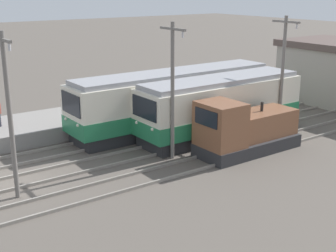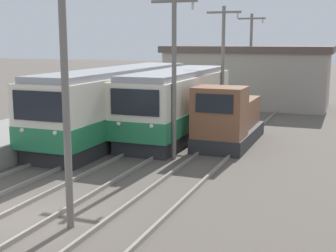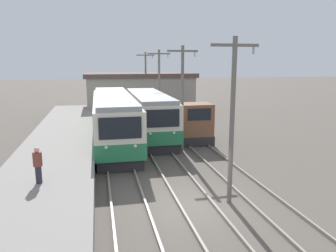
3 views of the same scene
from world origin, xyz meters
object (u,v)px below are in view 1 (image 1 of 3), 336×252
object	(u,v)px
commuter_train_left	(175,102)
catenary_mast_near	(9,110)
catenary_mast_far	(283,70)
commuter_train_center	(221,109)
catenary_mast_mid	(173,86)
shunting_locomotive	(244,131)

from	to	relation	value
commuter_train_left	catenary_mast_near	xyz separation A→B (m)	(4.31, -11.48, 2.12)
catenary_mast_far	commuter_train_center	bearing A→B (deg)	-113.36
commuter_train_left	commuter_train_center	world-z (taller)	commuter_train_left
catenary_mast_near	catenary_mast_mid	world-z (taller)	same
catenary_mast_mid	catenary_mast_far	distance (m)	8.13
commuter_train_left	catenary_mast_mid	bearing A→B (deg)	-37.88
shunting_locomotive	catenary_mast_far	xyz separation A→B (m)	(-1.49, 4.51, 2.61)
catenary_mast_mid	catenary_mast_far	world-z (taller)	same
catenary_mast_near	commuter_train_center	bearing A→B (deg)	96.73
commuter_train_left	catenary_mast_near	bearing A→B (deg)	-69.44
commuter_train_center	commuter_train_left	bearing A→B (deg)	-155.26
commuter_train_center	catenary_mast_far	size ratio (longest dim) A/B	1.56
commuter_train_center	shunting_locomotive	world-z (taller)	commuter_train_center
commuter_train_left	commuter_train_center	size ratio (longest dim) A/B	1.29
catenary_mast_near	catenary_mast_mid	bearing A→B (deg)	90.00
shunting_locomotive	catenary_mast_near	xyz separation A→B (m)	(-1.49, -11.76, 2.61)
commuter_train_center	catenary_mast_near	xyz separation A→B (m)	(1.51, -12.77, 2.17)
commuter_train_left	catenary_mast_near	size ratio (longest dim) A/B	2.01
commuter_train_left	shunting_locomotive	size ratio (longest dim) A/B	2.34
commuter_train_center	shunting_locomotive	distance (m)	3.20
commuter_train_center	catenary_mast_mid	world-z (taller)	catenary_mast_mid
commuter_train_center	catenary_mast_far	distance (m)	4.38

